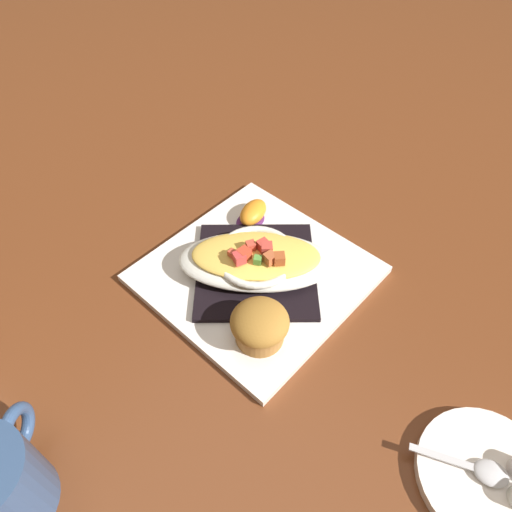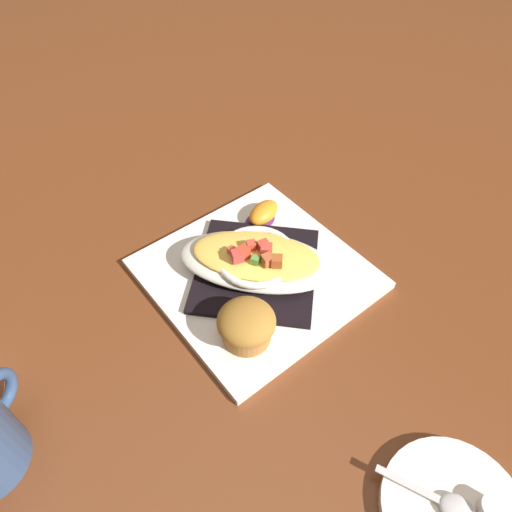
{
  "view_description": "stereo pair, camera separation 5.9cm",
  "coord_description": "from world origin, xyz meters",
  "px_view_note": "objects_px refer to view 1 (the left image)",
  "views": [
    {
      "loc": [
        -0.21,
        0.33,
        0.48
      ],
      "look_at": [
        0.0,
        0.0,
        0.04
      ],
      "focal_mm": 32.9,
      "sensor_mm": 36.0,
      "label": 1
    },
    {
      "loc": [
        -0.26,
        0.3,
        0.48
      ],
      "look_at": [
        0.0,
        0.0,
        0.04
      ],
      "focal_mm": 32.9,
      "sensor_mm": 36.0,
      "label": 2
    }
  ],
  "objects_px": {
    "gratin_dish": "(256,259)",
    "creamer_saucer": "(487,477)",
    "square_plate": "(256,274)",
    "spoon": "(485,471)",
    "muffin": "(260,325)",
    "orange_garnish": "(253,214)"
  },
  "relations": [
    {
      "from": "square_plate",
      "to": "orange_garnish",
      "type": "distance_m",
      "value": 0.1
    },
    {
      "from": "spoon",
      "to": "creamer_saucer",
      "type": "bearing_deg",
      "value": -166.77
    },
    {
      "from": "gratin_dish",
      "to": "creamer_saucer",
      "type": "height_order",
      "value": "gratin_dish"
    },
    {
      "from": "creamer_saucer",
      "to": "muffin",
      "type": "bearing_deg",
      "value": -2.77
    },
    {
      "from": "orange_garnish",
      "to": "creamer_saucer",
      "type": "height_order",
      "value": "orange_garnish"
    },
    {
      "from": "gratin_dish",
      "to": "muffin",
      "type": "distance_m",
      "value": 0.1
    },
    {
      "from": "orange_garnish",
      "to": "spoon",
      "type": "bearing_deg",
      "value": 154.77
    },
    {
      "from": "gratin_dish",
      "to": "orange_garnish",
      "type": "distance_m",
      "value": 0.1
    },
    {
      "from": "gratin_dish",
      "to": "spoon",
      "type": "xyz_separation_m",
      "value": [
        -0.32,
        0.1,
        -0.02
      ]
    },
    {
      "from": "muffin",
      "to": "gratin_dish",
      "type": "bearing_deg",
      "value": -55.23
    },
    {
      "from": "square_plate",
      "to": "orange_garnish",
      "type": "relative_size",
      "value": 4.1
    },
    {
      "from": "orange_garnish",
      "to": "creamer_saucer",
      "type": "xyz_separation_m",
      "value": [
        -0.38,
        0.17,
        -0.01
      ]
    },
    {
      "from": "square_plate",
      "to": "spoon",
      "type": "relative_size",
      "value": 2.73
    },
    {
      "from": "gratin_dish",
      "to": "creamer_saucer",
      "type": "relative_size",
      "value": 1.66
    },
    {
      "from": "gratin_dish",
      "to": "creamer_saucer",
      "type": "xyz_separation_m",
      "value": [
        -0.32,
        0.09,
        -0.03
      ]
    },
    {
      "from": "muffin",
      "to": "orange_garnish",
      "type": "distance_m",
      "value": 0.2
    },
    {
      "from": "gratin_dish",
      "to": "creamer_saucer",
      "type": "distance_m",
      "value": 0.34
    },
    {
      "from": "creamer_saucer",
      "to": "spoon",
      "type": "xyz_separation_m",
      "value": [
        0.01,
        0.0,
        0.01
      ]
    },
    {
      "from": "square_plate",
      "to": "spoon",
      "type": "bearing_deg",
      "value": 163.16
    },
    {
      "from": "creamer_saucer",
      "to": "square_plate",
      "type": "bearing_deg",
      "value": -16.37
    },
    {
      "from": "creamer_saucer",
      "to": "gratin_dish",
      "type": "bearing_deg",
      "value": -16.36
    },
    {
      "from": "square_plate",
      "to": "creamer_saucer",
      "type": "relative_size",
      "value": 1.91
    }
  ]
}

